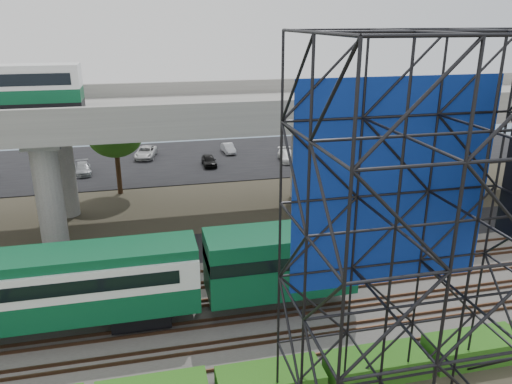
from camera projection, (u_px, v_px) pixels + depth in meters
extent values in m
plane|color=#474233|center=(230.00, 336.00, 25.46)|extent=(140.00, 140.00, 0.00)
cube|color=slate|center=(223.00, 313.00, 27.27)|extent=(90.00, 12.00, 0.20)
cube|color=black|center=(204.00, 248.00, 35.10)|extent=(90.00, 5.00, 0.08)
cube|color=black|center=(177.00, 161.00, 56.72)|extent=(90.00, 18.00, 0.08)
cube|color=#42576E|center=(166.00, 123.00, 76.96)|extent=(140.00, 40.00, 0.03)
cube|color=#472D1E|center=(240.00, 366.00, 22.86)|extent=(90.00, 0.08, 0.16)
cube|color=#472D1E|center=(234.00, 347.00, 24.19)|extent=(90.00, 0.08, 0.16)
cube|color=#472D1E|center=(232.00, 340.00, 24.70)|extent=(90.00, 0.08, 0.16)
cube|color=#472D1E|center=(227.00, 324.00, 26.03)|extent=(90.00, 0.08, 0.16)
cube|color=#472D1E|center=(226.00, 318.00, 26.54)|extent=(90.00, 0.08, 0.16)
cube|color=#472D1E|center=(221.00, 303.00, 27.87)|extent=(90.00, 0.08, 0.16)
cube|color=#472D1E|center=(220.00, 298.00, 28.38)|extent=(90.00, 0.08, 0.16)
cube|color=#472D1E|center=(216.00, 286.00, 29.71)|extent=(90.00, 0.08, 0.16)
cube|color=#472D1E|center=(214.00, 281.00, 30.22)|extent=(90.00, 0.08, 0.16)
cube|color=#472D1E|center=(211.00, 270.00, 31.55)|extent=(90.00, 0.08, 0.16)
cube|color=black|center=(141.00, 312.00, 26.11)|extent=(3.00, 2.20, 0.90)
cube|color=#0A4C2B|center=(4.00, 308.00, 24.35)|extent=(19.00, 3.00, 1.40)
cube|color=black|center=(21.00, 279.00, 24.07)|extent=(15.00, 3.06, 0.70)
cube|color=#0A4C2B|center=(280.00, 260.00, 26.99)|extent=(8.00, 3.00, 3.40)
cube|color=#9E9B93|center=(190.00, 114.00, 37.34)|extent=(80.00, 12.00, 1.20)
cube|color=#9E9B93|center=(199.00, 112.00, 31.67)|extent=(80.00, 0.50, 1.10)
cube|color=#9E9B93|center=(183.00, 88.00, 42.25)|extent=(80.00, 0.50, 1.10)
cylinder|color=#9E9B93|center=(50.00, 197.00, 33.51)|extent=(1.80, 1.80, 8.00)
cylinder|color=#9E9B93|center=(63.00, 168.00, 39.95)|extent=(1.80, 1.80, 8.00)
cube|color=#9E9B93|center=(50.00, 132.00, 35.51)|extent=(2.40, 9.00, 0.60)
cylinder|color=#9E9B93|center=(330.00, 177.00, 37.76)|extent=(1.80, 1.80, 8.00)
cylinder|color=#9E9B93|center=(301.00, 154.00, 44.20)|extent=(1.80, 1.80, 8.00)
cube|color=#9E9B93|center=(316.00, 120.00, 39.76)|extent=(2.40, 9.00, 0.60)
cylinder|color=#9E9B93|center=(479.00, 143.00, 48.03)|extent=(1.80, 1.80, 8.00)
cube|color=#9E9B93|center=(511.00, 111.00, 43.59)|extent=(2.40, 9.00, 0.60)
cube|color=navy|center=(394.00, 186.00, 19.04)|extent=(8.10, 0.08, 8.25)
cube|color=#275E15|center=(270.00, 381.00, 21.55)|extent=(4.60, 1.80, 1.03)
cube|color=#275E15|center=(377.00, 365.00, 22.61)|extent=(4.60, 1.80, 1.01)
cube|color=#275E15|center=(474.00, 348.00, 23.66)|extent=(4.60, 1.80, 1.12)
cylinder|color=#382314|center=(377.00, 193.00, 39.14)|extent=(0.44, 0.44, 4.80)
ellipsoid|color=#275E15|center=(380.00, 153.00, 38.09)|extent=(4.94, 4.94, 4.18)
cylinder|color=#382314|center=(118.00, 168.00, 45.47)|extent=(0.44, 0.44, 4.80)
ellipsoid|color=#275E15|center=(115.00, 134.00, 44.41)|extent=(4.94, 4.94, 4.18)
imported|color=#A3A6AB|center=(49.00, 158.00, 55.40)|extent=(1.60, 3.50, 1.11)
imported|color=#93969A|center=(83.00, 168.00, 51.66)|extent=(2.05, 4.01, 1.11)
imported|color=silver|center=(146.00, 152.00, 57.62)|extent=(2.95, 4.86, 1.26)
imported|color=black|center=(209.00, 160.00, 54.45)|extent=(1.44, 3.50, 1.19)
imported|color=#A7A8AE|center=(228.00, 148.00, 59.70)|extent=(1.41, 3.43, 1.10)
imported|color=white|center=(287.00, 156.00, 56.33)|extent=(2.08, 4.27, 1.20)
imported|color=#929499|center=(306.00, 144.00, 61.77)|extent=(2.31, 4.44, 1.19)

